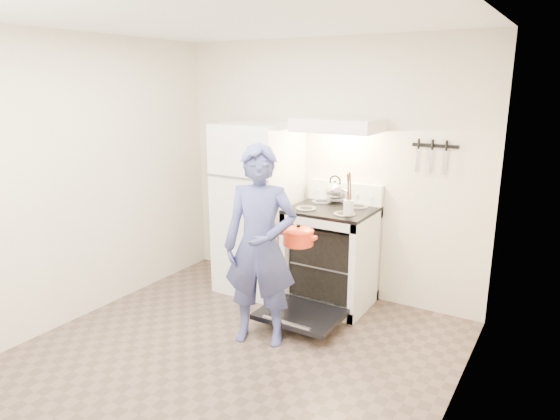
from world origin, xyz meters
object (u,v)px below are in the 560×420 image
at_px(refrigerator, 258,208).
at_px(person, 260,247).
at_px(stove_body, 331,258).
at_px(dutch_oven, 298,238).
at_px(tea_kettle, 335,189).

xyz_separation_m(refrigerator, person, (0.63, -0.92, -0.03)).
distance_m(stove_body, dutch_oven, 0.80).
distance_m(tea_kettle, person, 1.18).
bearing_deg(stove_body, tea_kettle, 109.65).
distance_m(tea_kettle, dutch_oven, 0.94).
relative_size(person, dutch_oven, 5.09).
distance_m(refrigerator, person, 1.11).
relative_size(refrigerator, stove_body, 1.85).
height_order(person, dutch_oven, person).
relative_size(stove_body, tea_kettle, 3.42).
bearing_deg(dutch_oven, tea_kettle, 96.43).
bearing_deg(stove_body, person, -100.80).
height_order(tea_kettle, dutch_oven, tea_kettle).
xyz_separation_m(stove_body, dutch_oven, (0.03, -0.70, 0.40)).
bearing_deg(refrigerator, person, -55.55).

